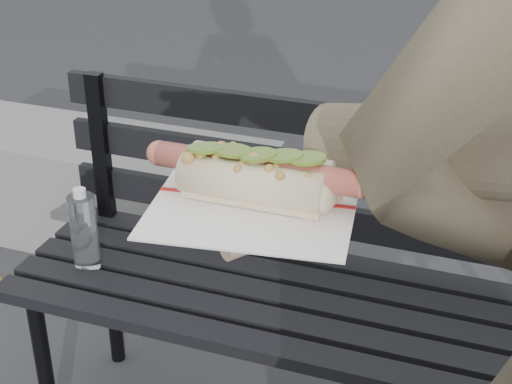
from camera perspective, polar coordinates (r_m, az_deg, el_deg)
park_bench at (r=1.82m, az=5.50°, el=-5.62°), size 1.50×0.44×0.88m
concrete_block at (r=2.89m, az=-10.58°, el=0.13°), size 1.20×0.40×0.40m
held_hotdog at (r=0.75m, az=16.00°, el=1.74°), size 0.63×0.30×0.20m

